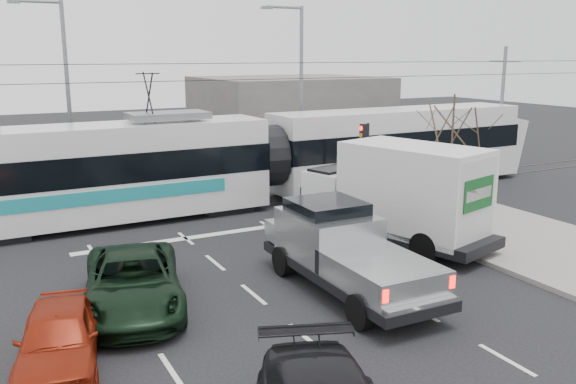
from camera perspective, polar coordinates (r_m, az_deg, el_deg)
name	(u,v)px	position (r m, az deg, el deg)	size (l,w,h in m)	color
ground	(306,284)	(18.05, 1.73, -8.61)	(120.00, 120.00, 0.00)	black
sidewalk_right	(525,239)	(23.55, 21.26, -4.16)	(6.00, 60.00, 0.15)	gray
rails	(194,209)	(26.81, -8.79, -1.57)	(60.00, 1.60, 0.03)	#33302D
building_right	(289,113)	(43.82, 0.08, 7.44)	(12.00, 10.00, 5.00)	slate
bare_tree	(453,131)	(23.52, 15.15, 5.52)	(2.40, 2.40, 5.00)	#47382B
traffic_signal	(365,147)	(26.05, 7.22, 4.20)	(0.44, 0.44, 3.60)	black
street_lamp_near	(298,83)	(32.63, 0.96, 10.20)	(2.38, 0.25, 9.00)	slate
street_lamp_far	(63,86)	(30.94, -20.27, 9.28)	(2.38, 0.25, 9.00)	slate
catenary	(191,120)	(26.13, -9.08, 6.69)	(60.00, 0.20, 7.00)	black
tram	(265,158)	(27.22, -2.13, 3.23)	(28.61, 3.37, 5.83)	silver
silver_pickup	(342,248)	(17.47, 5.04, -5.25)	(2.43, 6.62, 2.40)	black
box_truck	(398,195)	(21.70, 10.29, -0.25)	(4.30, 7.54, 3.57)	black
navy_pickup	(360,199)	(23.75, 6.74, -0.67)	(3.44, 5.60, 2.22)	black
green_car	(133,282)	(16.66, -14.32, -8.15)	(2.47, 5.36, 1.49)	black
red_car	(59,337)	(14.19, -20.65, -12.60)	(1.65, 4.10, 1.40)	maroon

